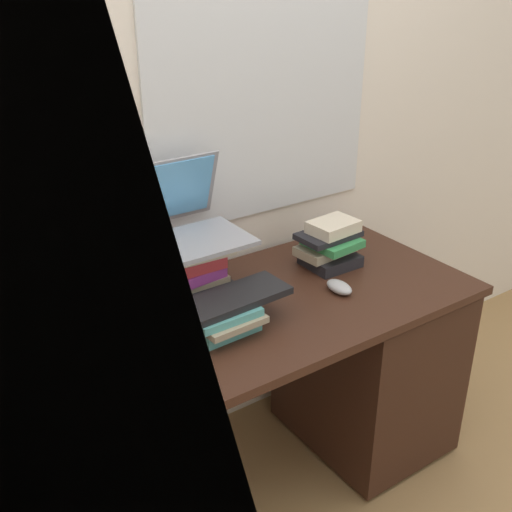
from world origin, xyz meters
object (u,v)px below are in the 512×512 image
Objects in this scene: desk at (341,359)px; book_stack_keyboard_riser at (222,318)px; book_stack_tall at (194,274)px; book_stack_side at (330,244)px; keyboard at (223,302)px; computer_mouse at (339,287)px; mug at (54,339)px; laptop at (183,220)px.

desk is 7.32× the size of book_stack_keyboard_riser.
book_stack_side is at bearing -3.36° from book_stack_tall.
desk is 3.67× the size of keyboard.
book_stack_tall is at bearing 84.91° from book_stack_keyboard_riser.
book_stack_side is 0.57m from keyboard.
computer_mouse is at bearing -26.13° from book_stack_tall.
computer_mouse is (-0.11, -0.18, -0.06)m from book_stack_side.
mug reaches higher than desk.
laptop reaches higher than keyboard.
desk is at bearing -8.02° from mug.
laptop is 0.80× the size of keyboard.
book_stack_tall is 1.14× the size of book_stack_keyboard_riser.
book_stack_keyboard_riser is 0.47m from mug.
mug is at bearing 156.70° from keyboard.
book_stack_keyboard_riser is 0.05m from keyboard.
book_stack_tall is at bearing 153.87° from computer_mouse.
book_stack_side is (0.55, 0.16, 0.03)m from book_stack_keyboard_riser.
laptop is (-0.53, 0.09, 0.18)m from book_stack_side.
computer_mouse is at bearing -2.07° from book_stack_keyboard_riser.
book_stack_side is at bearing 13.64° from keyboard.
keyboard reaches higher than book_stack_keyboard_riser.
desk is 0.80m from laptop.
computer_mouse reaches higher than desk.
laptop is at bearing 87.37° from book_stack_tall.
mug is (-0.88, 0.18, 0.03)m from computer_mouse.
desk is 0.67m from keyboard.
book_stack_side is 0.22m from computer_mouse.
book_stack_side is 2.17× the size of computer_mouse.
book_stack_side reaches higher than computer_mouse.
mug is (-0.46, -0.03, -0.06)m from book_stack_tall.
computer_mouse is at bearing -4.86° from keyboard.
keyboard is 0.48m from mug.
desk is 1.04m from mug.
mug is (-0.46, -0.09, -0.22)m from laptop.
mug is at bearing -169.16° from laptop.
laptop reaches higher than desk.
mug reaches higher than computer_mouse.
keyboard is 4.04× the size of computer_mouse.
book_stack_tall is at bearing -92.63° from laptop.
mug is at bearing 179.67° from book_stack_side.
book_stack_side is 1.80× the size of mug.
laptop is 0.52m from mug.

